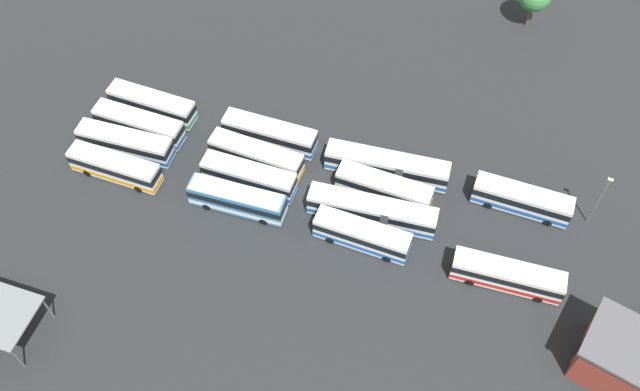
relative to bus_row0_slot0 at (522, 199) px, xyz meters
name	(u,v)px	position (x,y,z in m)	size (l,w,h in m)	color
ground_plane	(313,191)	(22.82, 6.26, -1.78)	(123.86, 123.86, 0.00)	black
bus_row0_slot0	(522,199)	(0.00, 0.00, 0.00)	(11.03, 2.69, 3.37)	silver
bus_row0_slot3	(507,275)	(-0.57, 10.14, 0.00)	(11.78, 3.49, 3.37)	silver
bus_row1_slot0	(387,166)	(15.61, 0.91, 0.00)	(14.68, 4.17, 3.37)	silver
bus_row1_slot1	(384,188)	(14.97, 4.14, 0.00)	(11.09, 2.63, 3.37)	silver
bus_row1_slot2	(372,210)	(15.21, 7.52, 0.00)	(14.68, 4.08, 3.37)	silver
bus_row1_slot3	(362,235)	(15.24, 10.93, 0.00)	(10.65, 2.58, 3.37)	silver
bus_row2_slot0	(270,134)	(30.36, 1.41, 0.00)	(11.58, 2.90, 3.37)	silver
bus_row2_slot1	(256,156)	(30.47, 5.10, 0.00)	(11.40, 2.73, 3.37)	silver
bus_row2_slot2	(249,176)	(30.01, 8.20, 0.00)	(11.15, 2.89, 3.37)	silver
bus_row2_slot3	(237,200)	(29.86, 11.63, 0.00)	(11.27, 3.34, 3.37)	teal
bus_row3_slot0	(152,104)	(45.93, 2.34, 0.00)	(11.20, 2.61, 3.37)	silver
bus_row3_slot1	(139,124)	(45.80, 5.82, 0.00)	(11.34, 2.69, 3.37)	silver
bus_row3_slot2	(125,143)	(45.87, 8.97, 0.00)	(11.74, 3.46, 3.37)	silver
bus_row3_slot3	(115,167)	(45.13, 12.58, 0.00)	(11.08, 2.74, 3.37)	silver
lamp_post_far_corner	(599,199)	(-7.58, -1.07, 2.64)	(0.56, 0.28, 8.02)	slate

